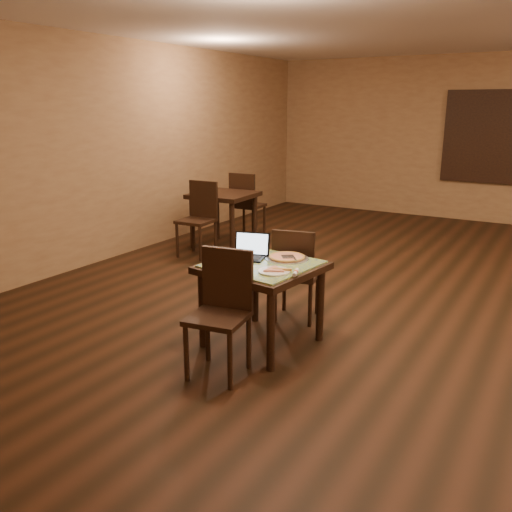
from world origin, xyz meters
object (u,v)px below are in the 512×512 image
Objects in this scene: tiled_table at (262,274)px; other_table_b_chair_far at (245,201)px; chair_main_near at (222,305)px; pizza_pan at (287,258)px; chair_main_far at (295,270)px; laptop at (249,251)px; other_table_b at (224,202)px; other_table_b_chair_near at (200,214)px.

tiled_table is 0.97× the size of other_table_b_chair_far.
pizza_pan is (0.13, 0.85, 0.20)m from chair_main_near.
chair_main_far is 0.90× the size of other_table_b_chair_far.
pizza_pan is at bearing 7.33° from laptop.
other_table_b_chair_far is (0.00, 0.62, -0.08)m from other_table_b.
laptop is 0.94× the size of pizza_pan.
chair_main_near is 1.11× the size of other_table_b.
pizza_pan is 3.52m from other_table_b.
chair_main_near is at bearing -84.00° from tiled_table.
chair_main_far is at bearing 95.57° from tiled_table.
other_table_b_chair_near is (-2.42, 1.93, -0.17)m from pizza_pan.
tiled_table is at bearing -45.89° from other_table_b_chair_near.
other_table_b_chair_near is at bearing 87.06° from other_table_b_chair_far.
chair_main_near is at bearing -91.46° from laptop.
chair_main_near reaches higher than chair_main_far.
chair_main_near is at bearing -53.14° from other_table_b_chair_near.
other_table_b_chair_near and other_table_b_chair_far have the same top height.
other_table_b_chair_far is (-2.30, 3.41, -0.06)m from tiled_table.
other_table_b_chair_far is at bearing 87.06° from other_table_b.
chair_main_near is 0.95× the size of other_table_b_chair_near.
tiled_table is 1.02× the size of chair_main_near.
tiled_table is 0.28m from laptop.
chair_main_far is (0.02, 0.62, -0.12)m from tiled_table.
laptop reaches higher than pizza_pan.
tiled_table is 0.63m from chair_main_far.
chair_main_near is 0.78m from laptop.
other_table_b_chair_far reaches higher than tiled_table.
tiled_table is 0.29m from pizza_pan.
pizza_pan is 0.37× the size of other_table_b_chair_near.
other_table_b_chair_far is at bearing 131.28° from tiled_table.
tiled_table is 2.60× the size of pizza_pan.
other_table_b_chair_near is at bearing -46.90° from chair_main_far.
chair_main_near is (-0.01, -0.61, -0.09)m from tiled_table.
other_table_b_chair_far reaches higher than chair_main_near.
chair_main_far is at bearing -45.70° from other_table_b.
other_table_b_chair_near reaches higher than chair_main_near.
pizza_pan is (0.10, -0.38, 0.23)m from chair_main_far.
other_table_b_chair_far is (-2.32, 2.79, 0.06)m from chair_main_far.
other_table_b_chair_near reaches higher than laptop.
laptop is (-0.19, 0.71, 0.25)m from chair_main_near.
chair_main_near is 2.55× the size of pizza_pan.
chair_main_near is 0.89m from pizza_pan.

